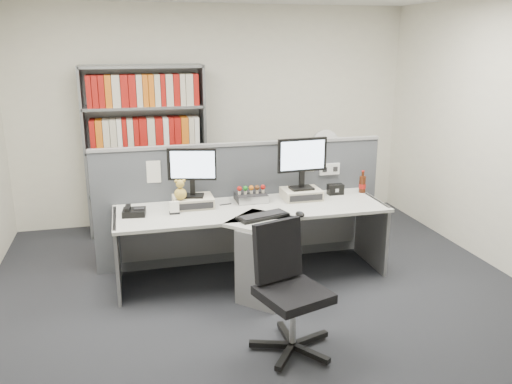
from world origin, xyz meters
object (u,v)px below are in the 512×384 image
object	(u,v)px
shelving_unit	(146,153)
office_chair	(287,285)
monitor_right	(302,159)
filing_cabinet	(323,201)
desk	(257,241)
speaker	(335,189)
cola_bottle	(362,184)
desktop_pc	(251,197)
desk_fan	(325,146)
keyboard	(263,216)
monitor_left	(192,168)
desk_phone	(134,212)
mouse	(300,214)
desk_calendar	(174,209)

from	to	relation	value
shelving_unit	office_chair	xyz separation A→B (m)	(0.86, -2.91, -0.46)
monitor_right	filing_cabinet	distance (m)	1.43
desk	office_chair	size ratio (longest dim) A/B	2.71
speaker	cola_bottle	xyz separation A→B (m)	(0.30, -0.00, 0.03)
monitor_right	desktop_pc	size ratio (longest dim) A/B	1.74
desk_fan	keyboard	bearing A→B (deg)	-128.11
monitor_left	speaker	size ratio (longest dim) A/B	2.91
monitor_left	desktop_pc	world-z (taller)	monitor_left
desk	desk_fan	size ratio (longest dim) A/B	4.84
desktop_pc	speaker	distance (m)	0.91
desk	desk_fan	distance (m)	1.93
desktop_pc	desk_phone	xyz separation A→B (m)	(-1.15, -0.18, -0.01)
filing_cabinet	office_chair	distance (m)	2.76
speaker	keyboard	bearing A→B (deg)	-149.58
speaker	filing_cabinet	xyz separation A→B (m)	(0.25, 0.96, -0.42)
speaker	filing_cabinet	world-z (taller)	speaker
keyboard	cola_bottle	xyz separation A→B (m)	(1.23, 0.54, 0.07)
desktop_pc	cola_bottle	distance (m)	1.21
desktop_pc	mouse	bearing A→B (deg)	-61.71
monitor_left	shelving_unit	xyz separation A→B (m)	(-0.36, 1.47, -0.13)
monitor_right	desktop_pc	bearing A→B (deg)	174.70
keyboard	office_chair	distance (m)	0.98
desk_calendar	filing_cabinet	distance (m)	2.31
desk	desktop_pc	xyz separation A→B (m)	(0.04, 0.43, 0.30)
keyboard	shelving_unit	size ratio (longest dim) A/B	0.25
desktop_pc	shelving_unit	xyz separation A→B (m)	(-0.94, 1.42, 0.22)
keyboard	filing_cabinet	world-z (taller)	keyboard
monitor_left	desk_calendar	bearing A→B (deg)	-138.79
monitor_left	desk_phone	distance (m)	0.68
monitor_left	desk	bearing A→B (deg)	-35.29
desktop_pc	desk_phone	size ratio (longest dim) A/B	1.35
desk	office_chair	xyz separation A→B (m)	(-0.04, -1.06, 0.06)
desk_phone	shelving_unit	distance (m)	1.62
desk_phone	shelving_unit	bearing A→B (deg)	82.57
monitor_right	mouse	distance (m)	0.69
desk_calendar	shelving_unit	xyz separation A→B (m)	(-0.16, 1.64, 0.21)
desktop_pc	keyboard	size ratio (longest dim) A/B	0.59
desk_calendar	filing_cabinet	size ratio (longest dim) A/B	0.16
filing_cabinet	office_chair	world-z (taller)	office_chair
speaker	office_chair	xyz separation A→B (m)	(-0.99, -1.50, -0.26)
desk	mouse	world-z (taller)	mouse
desk_calendar	shelving_unit	size ratio (longest dim) A/B	0.06
shelving_unit	filing_cabinet	distance (m)	2.24
office_chair	filing_cabinet	bearing A→B (deg)	63.23
desk	desktop_pc	size ratio (longest dim) A/B	8.66
desktop_pc	office_chair	bearing A→B (deg)	-93.20
desk	mouse	xyz separation A→B (m)	(0.36, -0.16, 0.29)
monitor_left	shelving_unit	distance (m)	1.51
desk	desk_calendar	xyz separation A→B (m)	(-0.74, 0.21, 0.31)
filing_cabinet	mouse	bearing A→B (deg)	-118.34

